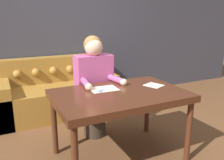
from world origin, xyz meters
TOP-DOWN VIEW (x-y plane):
  - ground_plane at (0.00, 0.00)m, footprint 16.00×16.00m
  - wall_back at (0.00, 1.99)m, footprint 8.00×0.06m
  - dining_table at (0.08, -0.01)m, footprint 1.33×0.87m
  - couch at (-0.22, 1.56)m, footprint 1.75×0.85m
  - person at (0.02, 0.57)m, footprint 0.49×0.57m
  - pattern_paper_main at (-0.03, 0.16)m, footprint 0.29×0.22m
  - pattern_paper_offcut at (0.53, 0.05)m, footprint 0.22×0.23m
  - scissors at (-0.07, 0.12)m, footprint 0.19×0.16m

SIDE VIEW (x-z plane):
  - ground_plane at x=0.00m, z-range 0.00..0.00m
  - couch at x=-0.22m, z-range -0.12..0.73m
  - person at x=0.02m, z-range 0.02..1.29m
  - dining_table at x=0.08m, z-range 0.30..1.03m
  - pattern_paper_main at x=-0.03m, z-range 0.74..0.74m
  - pattern_paper_offcut at x=0.53m, z-range 0.74..0.74m
  - scissors at x=-0.07m, z-range 0.74..0.74m
  - wall_back at x=0.00m, z-range 0.00..2.60m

